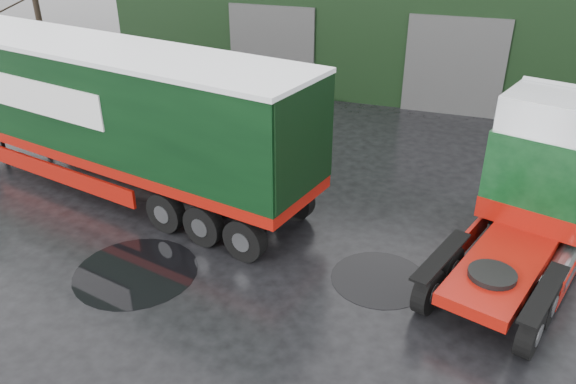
{
  "coord_description": "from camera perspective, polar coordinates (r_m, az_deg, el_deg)",
  "views": [
    {
      "loc": [
        3.17,
        -9.74,
        8.03
      ],
      "look_at": [
        -0.89,
        1.74,
        1.7
      ],
      "focal_mm": 35.0,
      "sensor_mm": 36.0,
      "label": 1
    }
  ],
  "objects": [
    {
      "name": "puddle_0",
      "position": [
        14.29,
        -15.17,
        -7.82
      ],
      "size": [
        3.0,
        3.0,
        0.01
      ],
      "primitive_type": "cylinder",
      "color": "black",
      "rests_on": "ground"
    },
    {
      "name": "warehouse",
      "position": [
        30.16,
        17.81,
        16.93
      ],
      "size": [
        32.4,
        12.4,
        6.3
      ],
      "color": "black",
      "rests_on": "ground"
    },
    {
      "name": "hero_tractor",
      "position": [
        13.58,
        22.98,
        -0.92
      ],
      "size": [
        4.74,
        7.22,
        4.15
      ],
      "primitive_type": null,
      "rotation": [
        0.0,
        0.0,
        -0.31
      ],
      "color": "#0B3515",
      "rests_on": "ground"
    },
    {
      "name": "ground",
      "position": [
        13.02,
        1.17,
        -10.64
      ],
      "size": [
        100.0,
        100.0,
        0.0
      ],
      "primitive_type": "plane",
      "color": "black"
    },
    {
      "name": "puddle_1",
      "position": [
        13.74,
        9.26,
        -8.7
      ],
      "size": [
        2.33,
        2.33,
        0.01
      ],
      "primitive_type": "cylinder",
      "color": "black",
      "rests_on": "ground"
    },
    {
      "name": "trailer_left",
      "position": [
        17.97,
        -18.43,
        7.24
      ],
      "size": [
        14.72,
        5.97,
        4.48
      ],
      "primitive_type": null,
      "rotation": [
        0.0,
        0.0,
        1.35
      ],
      "color": "silver",
      "rests_on": "ground"
    }
  ]
}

